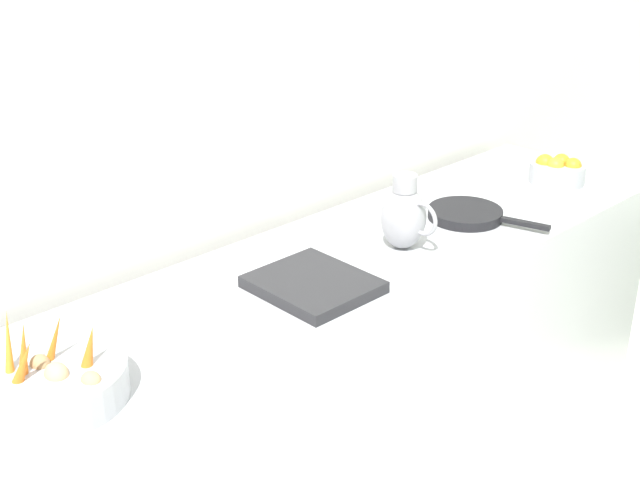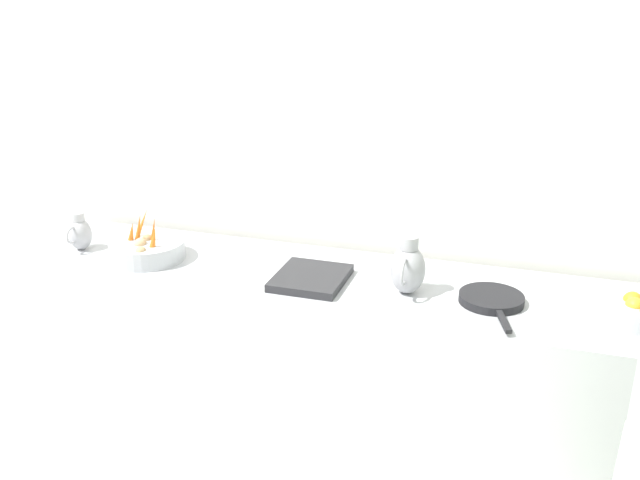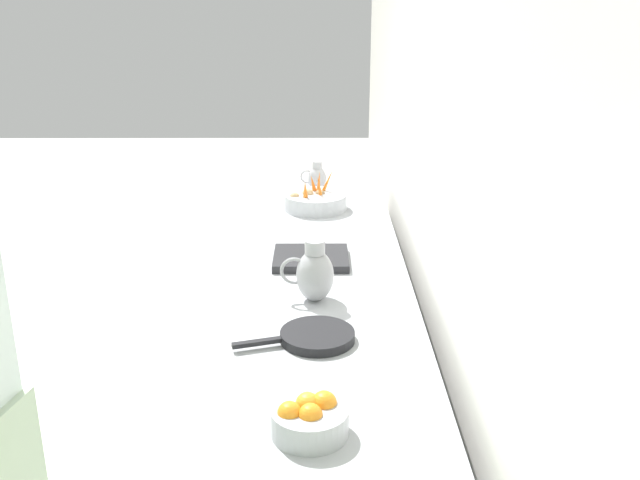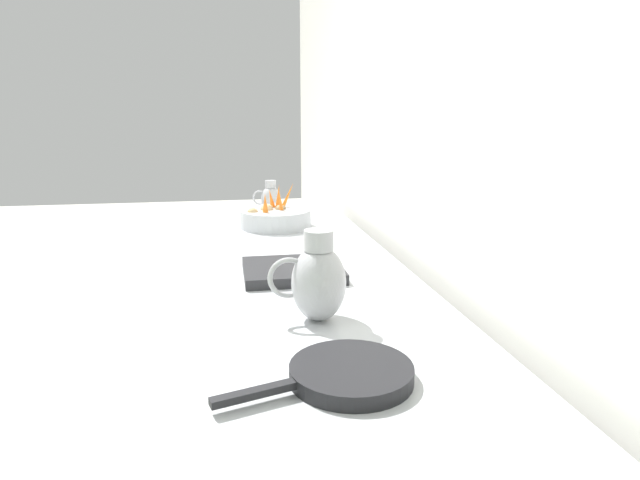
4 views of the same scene
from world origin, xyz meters
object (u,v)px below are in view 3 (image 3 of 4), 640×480
object	(u,v)px
orange_bowl	(309,418)
metal_pitcher_tall	(314,274)
vegetable_colander	(315,201)
metal_pitcher_short	(317,178)
skillet_on_counter	(316,336)

from	to	relation	value
orange_bowl	metal_pitcher_tall	distance (m)	0.91
vegetable_colander	orange_bowl	xyz separation A→B (m)	(0.01, 2.16, 0.00)
orange_bowl	metal_pitcher_short	size ratio (longest dim) A/B	1.16
orange_bowl	metal_pitcher_short	bearing A→B (deg)	-90.47
orange_bowl	metal_pitcher_short	distance (m)	2.54
vegetable_colander	orange_bowl	world-z (taller)	vegetable_colander
metal_pitcher_short	skillet_on_counter	xyz separation A→B (m)	(0.00, 1.98, -0.07)
metal_pitcher_tall	vegetable_colander	bearing A→B (deg)	-90.05
vegetable_colander	metal_pitcher_short	world-z (taller)	vegetable_colander
metal_pitcher_short	vegetable_colander	bearing A→B (deg)	88.63
metal_pitcher_tall	metal_pitcher_short	bearing A→B (deg)	-90.36
metal_pitcher_short	metal_pitcher_tall	bearing A→B (deg)	89.64
orange_bowl	skillet_on_counter	world-z (taller)	orange_bowl
metal_pitcher_tall	skillet_on_counter	bearing A→B (deg)	91.06
metal_pitcher_short	skillet_on_counter	distance (m)	1.98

